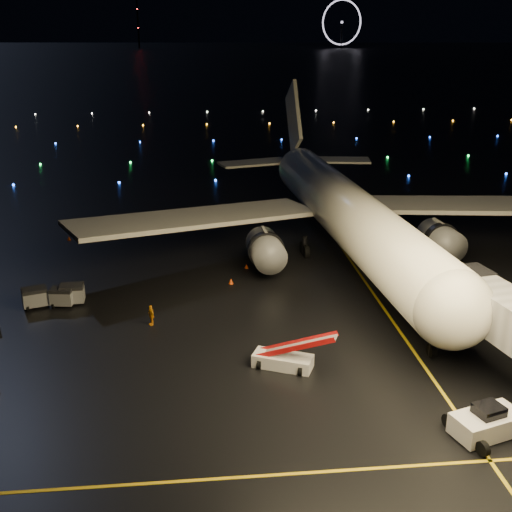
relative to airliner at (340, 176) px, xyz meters
The scene contains 17 objects.
ground 272.92m from the airliner, 92.40° to the left, with size 2000.00×2000.00×0.00m, color black.
lane_centre 14.93m from the airliner, 87.38° to the right, with size 0.25×80.00×0.02m, color gold.
lane_cross 41.71m from the airliner, 113.69° to the right, with size 60.00×0.25×0.02m, color gold.
airliner is the anchor object (origin of this frame).
pushback_tug 35.75m from the airliner, 87.68° to the right, with size 4.26×2.23×2.03m, color silver.
belt_loader 28.19m from the airliner, 110.81° to the right, with size 6.30×1.72×3.05m, color silver, non-canonical shape.
crew_c 27.33m from the airliner, 138.17° to the right, with size 1.03×0.43×1.76m, color orange.
safety_cone_0 17.42m from the airliner, 143.50° to the right, with size 0.47×0.47×0.54m, color #F5480D.
safety_cone_1 12.14m from the airliner, 151.95° to the right, with size 0.42×0.42×0.48m, color #F5480D.
safety_cone_2 14.26m from the airliner, 154.08° to the right, with size 0.42×0.42×0.48m, color #F5480D.
safety_cone_3 31.93m from the airliner, 168.73° to the left, with size 0.42×0.42×0.48m, color #F5480D.
ferris_wheel 710.70m from the airliner, 77.10° to the left, with size 50.00×4.00×52.00m, color black, non-canonical shape.
radio_mast 716.52m from the airliner, 95.72° to the left, with size 1.80×1.80×64.00m, color black.
taxiway_lights 79.79m from the airliner, 98.28° to the left, with size 164.00×92.00×0.36m, color black, non-canonical shape.
baggage_cart_0 31.36m from the airliner, 155.10° to the right, with size 1.95×1.37×1.66m, color gray.
baggage_cart_1 33.46m from the airliner, 156.78° to the right, with size 2.08×1.46×1.77m, color gray.
baggage_cart_2 30.48m from the airliner, 155.21° to the right, with size 2.08×1.46×1.77m, color gray.
Camera 1 is at (-4.37, -39.00, 23.37)m, focal length 45.00 mm.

